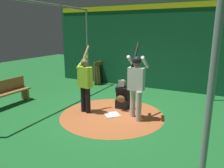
{
  "coord_description": "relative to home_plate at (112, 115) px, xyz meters",
  "views": [
    {
      "loc": [
        5.43,
        2.69,
        2.45
      ],
      "look_at": [
        0.0,
        0.0,
        0.95
      ],
      "focal_mm": 34.86,
      "sensor_mm": 36.0,
      "label": 1
    }
  ],
  "objects": [
    {
      "name": "visitor",
      "position": [
        0.13,
        -0.83,
        0.93
      ],
      "size": [
        0.6,
        0.51,
        2.0
      ],
      "rotation": [
        0.0,
        0.0,
        -0.21
      ],
      "color": "black",
      "rests_on": "ground"
    },
    {
      "name": "bench",
      "position": [
        0.81,
        -3.54,
        0.43
      ],
      "size": [
        1.73,
        0.36,
        0.85
      ],
      "color": "olive",
      "rests_on": "ground"
    },
    {
      "name": "batter",
      "position": [
        -0.07,
        0.71,
        1.07
      ],
      "size": [
        0.68,
        0.49,
        2.12
      ],
      "color": "#BCBCC0",
      "rests_on": "ground"
    },
    {
      "name": "ground_plane",
      "position": [
        0.0,
        0.0,
        -0.01
      ],
      "size": [
        25.04,
        25.04,
        0.0
      ],
      "primitive_type": "plane",
      "color": "#1E6B2D"
    },
    {
      "name": "catcher",
      "position": [
        -0.68,
        0.05,
        0.36
      ],
      "size": [
        0.58,
        0.4,
        0.96
      ],
      "color": "black",
      "rests_on": "ground"
    },
    {
      "name": "home_plate",
      "position": [
        0.0,
        0.0,
        0.0
      ],
      "size": [
        0.59,
        0.59,
        0.01
      ],
      "primitive_type": "cube",
      "rotation": [
        0.0,
        0.0,
        0.79
      ],
      "color": "white",
      "rests_on": "dirt_circle"
    },
    {
      "name": "bat_rack",
      "position": [
        -3.38,
        -2.29,
        0.48
      ],
      "size": [
        1.06,
        0.19,
        1.05
      ],
      "color": "olive",
      "rests_on": "ground"
    },
    {
      "name": "back_wall",
      "position": [
        -3.63,
        0.0,
        1.76
      ],
      "size": [
        0.23,
        9.04,
        3.53
      ],
      "color": "#145133",
      "rests_on": "ground"
    },
    {
      "name": "dirt_circle",
      "position": [
        0.0,
        0.0,
        -0.01
      ],
      "size": [
        3.07,
        3.07,
        0.01
      ],
      "primitive_type": "cylinder",
      "color": "#B76033",
      "rests_on": "ground"
    },
    {
      "name": "cage_frame",
      "position": [
        0.0,
        0.0,
        2.3
      ],
      "size": [
        5.81,
        5.37,
        3.34
      ],
      "color": "gray",
      "rests_on": "ground"
    }
  ]
}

